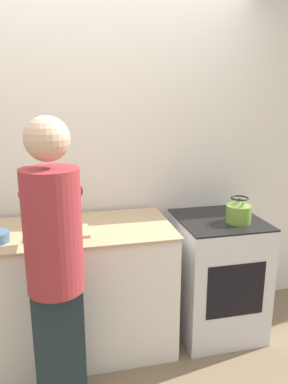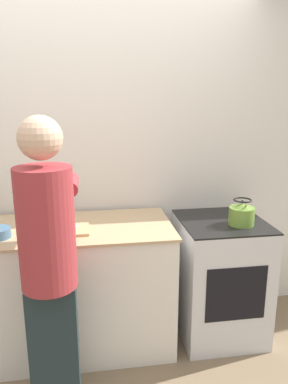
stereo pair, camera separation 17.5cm
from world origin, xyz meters
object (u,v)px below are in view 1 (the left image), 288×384
at_px(person, 55,262).
at_px(knife, 63,231).
at_px(cutting_board, 58,233).
at_px(kettle, 239,212).
at_px(oven, 217,275).

relative_size(person, knife, 8.59).
bearing_deg(knife, person, -120.25).
relative_size(cutting_board, knife, 2.03).
bearing_deg(knife, kettle, -25.08).
height_order(oven, cutting_board, cutting_board).
bearing_deg(kettle, person, -160.77).
bearing_deg(knife, cutting_board, 131.45).
distance_m(oven, cutting_board, 1.24).
bearing_deg(kettle, knife, 179.14).
height_order(oven, person, person).
relative_size(oven, knife, 4.58).
bearing_deg(oven, knife, -175.89).
height_order(person, cutting_board, person).
xyz_separation_m(oven, cutting_board, (-1.15, -0.07, 0.46)).
bearing_deg(kettle, oven, 134.21).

